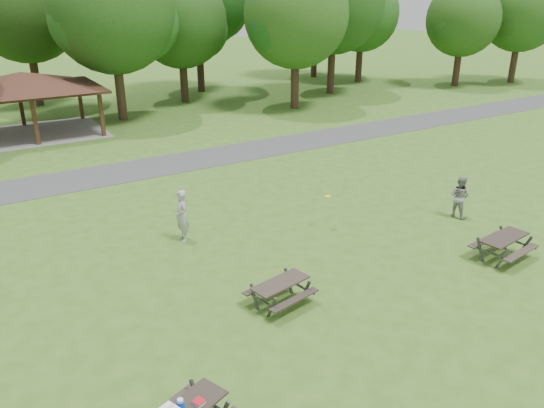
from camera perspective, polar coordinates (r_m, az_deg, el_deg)
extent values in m
plane|color=#39651C|center=(15.62, 4.62, -9.92)|extent=(160.00, 160.00, 0.00)
cube|color=#3F3F41|center=(27.13, -12.98, 3.86)|extent=(120.00, 3.20, 0.02)
cube|color=#382114|center=(32.88, -24.12, 8.01)|extent=(0.22, 0.22, 2.60)
cube|color=#331B12|center=(38.14, -25.39, 9.54)|extent=(0.22, 0.22, 2.60)
cube|color=#342213|center=(33.53, -17.85, 9.12)|extent=(0.22, 0.22, 2.60)
cube|color=#3B2415|center=(38.70, -19.93, 10.50)|extent=(0.22, 0.22, 2.60)
cube|color=#331C14|center=(35.26, -25.16, 11.00)|extent=(8.60, 6.60, 0.16)
pyramid|color=#371F16|center=(35.18, -25.31, 11.92)|extent=(7.01, 7.01, 1.00)
cube|color=gray|center=(35.78, -24.47, 6.84)|extent=(8.40, 6.40, 0.03)
cylinder|color=#322316|center=(37.48, -16.01, 11.73)|extent=(0.60, 0.60, 4.02)
sphere|color=#194212|center=(36.98, -16.87, 19.36)|extent=(8.00, 8.00, 8.00)
sphere|color=#174915|center=(37.82, -14.11, 18.45)|extent=(5.20, 5.20, 5.20)
sphere|color=#184B15|center=(36.41, -19.20, 18.12)|extent=(4.80, 4.80, 4.80)
cylinder|color=black|center=(42.73, -9.45, 13.06)|extent=(0.60, 0.60, 3.43)
sphere|color=#194112|center=(42.28, -9.84, 18.87)|extent=(7.00, 7.00, 7.00)
sphere|color=#194614|center=(43.21, -7.91, 18.11)|extent=(4.55, 4.55, 4.55)
sphere|color=#184814|center=(41.61, -11.55, 17.98)|extent=(4.20, 4.20, 4.20)
cylinder|color=#322016|center=(39.81, 2.47, 12.93)|extent=(0.60, 0.60, 3.78)
sphere|color=#1F4A15|center=(39.33, 2.59, 19.65)|extent=(7.40, 7.40, 7.40)
sphere|color=#194012|center=(40.56, 4.38, 18.64)|extent=(4.81, 4.81, 4.81)
sphere|color=#134313|center=(38.38, 0.82, 18.78)|extent=(4.44, 4.44, 4.44)
cylinder|color=#301E15|center=(46.06, 6.38, 14.35)|extent=(0.60, 0.60, 4.20)
sphere|color=#173F12|center=(45.66, 6.67, 20.79)|extent=(8.20, 8.20, 8.20)
sphere|color=#1E4513|center=(47.07, 8.28, 19.75)|extent=(5.33, 5.33, 5.33)
sphere|color=#1F4915|center=(44.53, 5.03, 20.02)|extent=(4.92, 4.92, 4.92)
cylinder|color=black|center=(52.55, 9.34, 14.81)|extent=(0.60, 0.60, 3.57)
sphere|color=#1B4C15|center=(52.20, 9.65, 19.53)|extent=(6.80, 6.80, 6.80)
sphere|color=#1C4D16|center=(53.46, 10.70, 18.79)|extent=(4.42, 4.42, 4.42)
sphere|color=#1A3F12|center=(51.19, 8.54, 18.97)|extent=(4.08, 4.08, 4.08)
cylinder|color=#301D15|center=(52.29, 19.27, 13.75)|extent=(0.60, 0.60, 3.36)
sphere|color=#1C4513|center=(51.93, 19.86, 18.18)|extent=(6.40, 6.40, 6.40)
sphere|color=#164915|center=(53.27, 20.54, 17.47)|extent=(4.16, 4.16, 4.16)
sphere|color=#194112|center=(50.85, 19.00, 17.68)|extent=(3.84, 3.84, 3.84)
cylinder|color=#311E15|center=(44.43, -24.08, 12.28)|extent=(0.60, 0.60, 4.13)
sphere|color=#1B4112|center=(44.01, -25.15, 18.75)|extent=(8.00, 8.00, 8.00)
sphere|color=#1B4D16|center=(44.61, -22.66, 18.09)|extent=(5.20, 5.20, 5.20)
sphere|color=#154212|center=(43.64, -27.14, 17.62)|extent=(4.80, 4.80, 4.80)
cylinder|color=black|center=(47.00, -7.72, 14.66)|extent=(0.60, 0.60, 4.55)
sphere|color=#224E16|center=(47.71, -5.97, 20.37)|extent=(5.46, 5.46, 5.46)
sphere|color=#134413|center=(45.79, -9.98, 20.37)|extent=(5.04, 5.04, 5.04)
cylinder|color=black|center=(54.79, 4.56, 15.68)|extent=(0.60, 0.60, 4.27)
sphere|color=#1F4D16|center=(54.46, 4.73, 21.06)|extent=(8.00, 8.00, 8.00)
sphere|color=#1C4F16|center=(55.79, 6.11, 20.21)|extent=(5.20, 5.20, 5.20)
sphere|color=#174012|center=(53.38, 3.36, 20.43)|extent=(4.80, 4.80, 4.80)
cylinder|color=#322116|center=(56.13, 24.55, 13.68)|extent=(0.60, 0.60, 3.67)
sphere|color=#1D4A15|center=(55.79, 25.32, 18.25)|extent=(7.20, 7.20, 7.20)
sphere|color=#194C15|center=(57.33, 25.90, 17.49)|extent=(4.68, 4.68, 4.68)
sphere|color=#1B3E11|center=(54.52, 24.51, 17.76)|extent=(4.32, 4.32, 4.32)
cube|color=#444446|center=(11.89, -8.09, -19.85)|extent=(0.19, 0.37, 0.77)
cube|color=#3C3C3E|center=(11.67, -6.71, -20.54)|extent=(0.58, 1.37, 0.05)
cylinder|color=blue|center=(11.02, -9.81, -20.59)|extent=(0.20, 0.20, 0.21)
cylinder|color=white|center=(10.93, -9.85, -20.08)|extent=(0.15, 0.15, 0.05)
cube|color=silver|center=(11.14, -7.88, -20.41)|extent=(0.25, 0.25, 0.07)
cube|color=red|center=(11.11, -7.89, -20.26)|extent=(0.27, 0.27, 0.01)
cube|color=#2E2721|center=(14.88, 0.93, -8.48)|extent=(1.80, 0.98, 0.05)
cube|color=#2A231E|center=(14.68, 2.44, -10.24)|extent=(1.72, 0.56, 0.04)
cube|color=#2F2722|center=(15.38, -0.53, -8.59)|extent=(1.72, 0.56, 0.04)
cube|color=#39393B|center=(14.46, -0.02, -11.08)|extent=(0.12, 0.36, 0.74)
cube|color=#424245|center=(14.91, -1.89, -9.97)|extent=(0.12, 0.36, 0.74)
cube|color=#444447|center=(14.67, -0.97, -10.42)|extent=(0.32, 1.37, 0.05)
cube|color=#414144|center=(15.24, 3.66, -9.24)|extent=(0.12, 0.36, 0.74)
cube|color=#3E3E41|center=(15.67, 1.78, -8.25)|extent=(0.12, 0.36, 0.74)
cube|color=#3D3D3F|center=(15.44, 2.71, -8.65)|extent=(0.32, 1.37, 0.05)
cube|color=black|center=(18.88, 23.76, -3.31)|extent=(1.94, 0.97, 0.05)
cube|color=#312923|center=(18.78, 25.24, -4.74)|extent=(1.88, 0.51, 0.04)
cube|color=#312A23|center=(19.25, 22.03, -3.55)|extent=(1.88, 0.51, 0.04)
cube|color=#47474A|center=(18.30, 23.56, -5.40)|extent=(0.11, 0.39, 0.81)
cube|color=#3E3E40|center=(18.61, 21.49, -4.61)|extent=(0.11, 0.39, 0.81)
cube|color=#434245|center=(18.44, 22.53, -4.92)|extent=(0.26, 1.51, 0.05)
cube|color=#3A3A3C|center=(19.49, 25.58, -4.07)|extent=(0.11, 0.39, 0.81)
cube|color=#474749|center=(19.78, 23.60, -3.35)|extent=(0.11, 0.39, 0.81)
cube|color=#3F3F42|center=(19.62, 24.59, -3.63)|extent=(0.26, 1.51, 0.05)
cylinder|color=yellow|center=(19.41, 6.01, 0.84)|extent=(0.30, 0.30, 0.02)
imported|color=#A5A6A8|center=(18.72, -9.69, -1.26)|extent=(0.46, 0.69, 1.86)
imported|color=gray|center=(21.68, 19.52, 0.76)|extent=(0.79, 0.92, 1.66)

